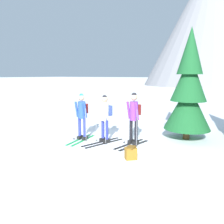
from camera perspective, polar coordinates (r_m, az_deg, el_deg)
name	(u,v)px	position (r m, az deg, el deg)	size (l,w,h in m)	color
ground_plane	(110,141)	(8.40, -0.50, -7.34)	(400.00, 400.00, 0.00)	white
skier_in_blue	(82,114)	(8.45, -7.56, -0.46)	(0.61, 1.59, 1.74)	green
skier_in_white	(105,116)	(8.04, -1.78, -1.02)	(0.80, 1.69, 1.72)	black
skier_in_purple	(134,115)	(7.82, 5.54, -0.80)	(0.62, 1.60, 1.82)	black
pine_tree_mid	(189,89)	(8.81, 18.73, 5.39)	(1.70, 1.70, 4.11)	#51381E
backpack_on_snow_front	(131,153)	(6.65, 4.75, -10.22)	(0.40, 0.39, 0.38)	#99661E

